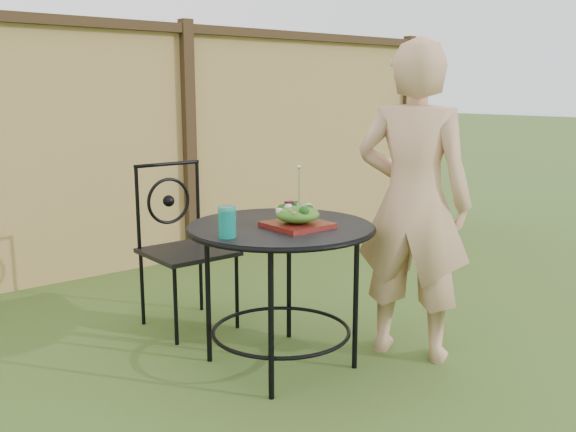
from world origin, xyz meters
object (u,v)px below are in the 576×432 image
object	(u,v)px
patio_table	(281,253)
diner	(413,203)
patio_chair	(183,241)
salad_plate	(297,225)

from	to	relation	value
patio_table	diner	distance (m)	0.72
patio_chair	salad_plate	world-z (taller)	patio_chair
patio_chair	diner	xyz separation A→B (m)	(0.70, -1.12, 0.31)
patio_chair	salad_plate	size ratio (longest dim) A/B	3.52
patio_chair	diner	world-z (taller)	diner
diner	salad_plate	bearing A→B (deg)	43.17
patio_table	salad_plate	bearing A→B (deg)	-74.89
patio_table	patio_chair	bearing A→B (deg)	95.98
salad_plate	diner	bearing A→B (deg)	-19.67
diner	patio_table	bearing A→B (deg)	36.36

